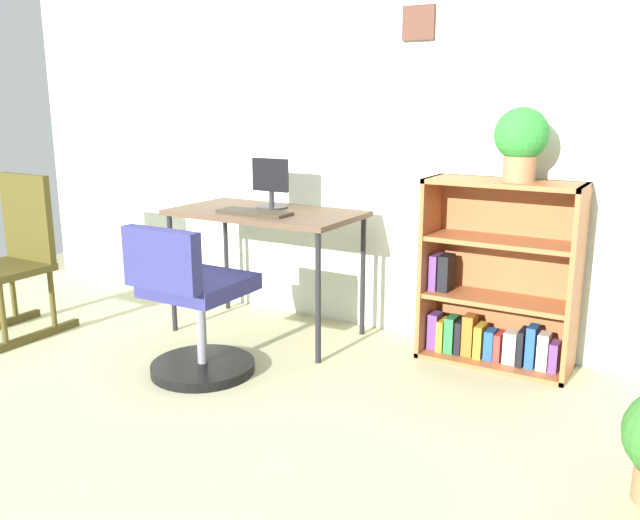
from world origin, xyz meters
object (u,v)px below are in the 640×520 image
at_px(office_chair, 193,311).
at_px(bookshelf_low, 497,284).
at_px(desk, 266,221).
at_px(potted_plant_on_shelf, 521,139).
at_px(keyboard, 254,212).
at_px(rocking_chair, 16,256).
at_px(monitor, 271,184).

relative_size(office_chair, bookshelf_low, 0.81).
relative_size(desk, potted_plant_on_shelf, 3.02).
height_order(desk, keyboard, keyboard).
bearing_deg(office_chair, rocking_chair, -179.06).
relative_size(office_chair, rocking_chair, 0.84).
relative_size(desk, rocking_chair, 1.16).
bearing_deg(keyboard, bookshelf_low, 16.75).
bearing_deg(office_chair, keyboard, 93.97).
relative_size(monitor, bookshelf_low, 0.30).
distance_m(desk, monitor, 0.21).
bearing_deg(office_chair, desk, 94.53).
bearing_deg(bookshelf_low, desk, -168.91).
height_order(keyboard, potted_plant_on_shelf, potted_plant_on_shelf).
height_order(monitor, rocking_chair, monitor).
xyz_separation_m(office_chair, bookshelf_low, (1.21, 0.96, 0.08)).
height_order(monitor, office_chair, monitor).
xyz_separation_m(desk, monitor, (-0.01, 0.08, 0.20)).
bearing_deg(bookshelf_low, keyboard, -163.25).
bearing_deg(rocking_chair, desk, 30.24).
bearing_deg(office_chair, potted_plant_on_shelf, 34.75).
distance_m(office_chair, potted_plant_on_shelf, 1.78).
relative_size(keyboard, office_chair, 0.55).
height_order(keyboard, office_chair, office_chair).
xyz_separation_m(rocking_chair, potted_plant_on_shelf, (2.61, 0.92, 0.69)).
bearing_deg(rocking_chair, office_chair, 0.94).
bearing_deg(potted_plant_on_shelf, office_chair, -145.25).
xyz_separation_m(office_chair, rocking_chair, (-1.31, -0.02, 0.13)).
bearing_deg(keyboard, monitor, 98.16).
xyz_separation_m(bookshelf_low, potted_plant_on_shelf, (0.08, -0.06, 0.74)).
bearing_deg(keyboard, office_chair, -86.03).
relative_size(keyboard, rocking_chair, 0.46).
bearing_deg(potted_plant_on_shelf, monitor, -175.07).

